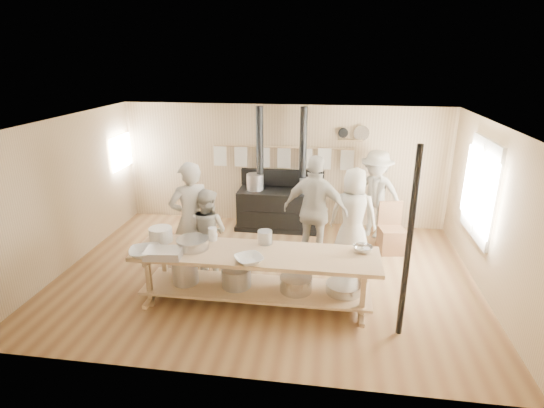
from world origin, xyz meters
name	(u,v)px	position (x,y,z in m)	size (l,w,h in m)	color
ground	(266,274)	(0.00, 0.00, 0.00)	(7.00, 7.00, 0.00)	brown
room_shell	(265,184)	(0.00, 0.00, 1.62)	(7.00, 7.00, 7.00)	tan
window_right	(481,189)	(3.47, 0.60, 1.50)	(0.09, 1.50, 1.65)	beige
left_opening	(121,152)	(-3.45, 2.00, 1.60)	(0.00, 0.90, 0.90)	white
stove	(280,205)	(-0.01, 2.12, 0.52)	(1.90, 0.75, 2.60)	black
towel_rail	(283,155)	(0.00, 2.40, 1.56)	(3.00, 0.04, 0.47)	tan
back_wall_shelf	(354,135)	(1.46, 2.43, 2.00)	(0.63, 0.14, 0.32)	tan
prep_table	(255,272)	(-0.01, -0.90, 0.52)	(3.60, 0.90, 0.85)	tan
support_post	(409,246)	(2.05, -1.35, 1.30)	(0.08, 0.08, 2.60)	black
cook_far_left	(191,219)	(-1.25, -0.06, 0.98)	(0.71, 0.47, 1.96)	#B3AE9E
cook_left	(208,232)	(-0.98, -0.05, 0.76)	(0.73, 0.57, 1.51)	#B3AE9E
cook_center	(353,214)	(1.47, 0.86, 0.86)	(0.84, 0.55, 1.72)	#B3AE9E
cook_right	(315,211)	(0.80, 0.58, 0.99)	(1.16, 0.48, 1.98)	#B3AE9E
cook_by_window	(375,194)	(1.95, 1.95, 0.90)	(1.17, 0.67, 1.81)	#B3AE9E
chair	(391,238)	(2.23, 1.23, 0.28)	(0.52, 0.52, 0.96)	brown
bowl_white_a	(145,252)	(-1.55, -1.23, 0.90)	(0.45, 0.45, 0.11)	white
bowl_steel_a	(160,237)	(-1.55, -0.69, 0.90)	(0.31, 0.31, 0.10)	silver
bowl_white_b	(249,260)	(-0.04, -1.23, 0.90)	(0.38, 0.38, 0.09)	white
bowl_steel_b	(363,249)	(1.55, -0.66, 0.89)	(0.28, 0.28, 0.09)	silver
roasting_pan	(164,253)	(-1.27, -1.23, 0.91)	(0.52, 0.34, 0.11)	#B2B2B7
mixing_bowl_large	(193,243)	(-0.95, -0.89, 0.93)	(0.48, 0.48, 0.15)	silver
bucket_galv	(265,237)	(0.09, -0.57, 0.95)	(0.22, 0.22, 0.21)	gray
deep_bowl_enamel	(161,235)	(-1.52, -0.72, 0.96)	(0.35, 0.35, 0.22)	white
pitcher	(213,234)	(-0.74, -0.57, 0.95)	(0.13, 0.13, 0.21)	white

